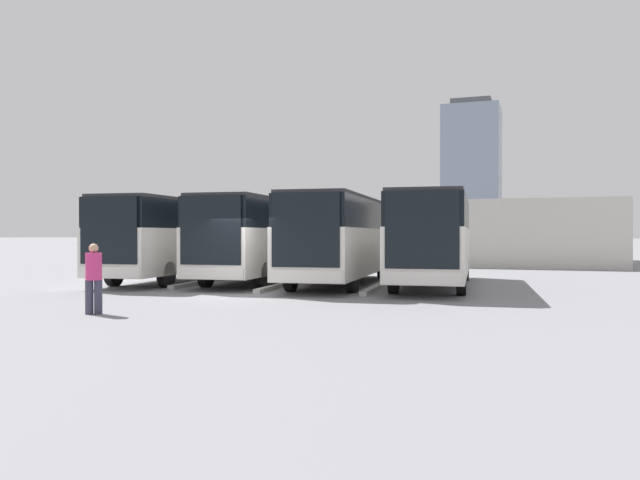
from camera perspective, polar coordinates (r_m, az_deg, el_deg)
ground_plane at (r=20.31m, az=-7.45°, el=-5.07°), size 600.00×600.00×0.00m
bus_0 at (r=23.96m, az=10.38°, el=0.32°), size 3.50×10.92×3.40m
curb_divider_0 at (r=22.85m, az=5.29°, el=-4.25°), size 0.83×6.15×0.15m
bus_1 at (r=24.48m, az=2.00°, el=0.33°), size 3.50×10.92×3.40m
curb_divider_1 at (r=23.69m, az=-3.29°, el=-4.08°), size 0.83×6.15×0.15m
bus_2 at (r=26.14m, az=-5.20°, el=0.34°), size 3.50×10.92×3.40m
curb_divider_2 at (r=25.63m, az=-10.32°, el=-3.74°), size 0.83×6.15×0.15m
bus_3 at (r=27.23m, az=-12.65°, el=0.34°), size 3.50×10.92×3.40m
pedestrian at (r=16.40m, az=-19.98°, el=-3.14°), size 0.53×0.53×1.75m
station_building at (r=44.91m, az=7.83°, el=0.61°), size 27.64×16.03×4.04m
office_tower at (r=235.07m, az=13.72°, el=6.06°), size 20.04×20.04×50.59m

